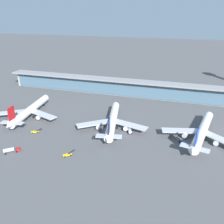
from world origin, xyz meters
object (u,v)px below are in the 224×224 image
at_px(airliner_right_stand, 202,131).
at_px(service_truck_under_wing_blue, 183,142).
at_px(airliner_centre_stand, 113,120).
at_px(service_truck_near_nose_yellow, 68,155).
at_px(service_truck_mid_apron_yellow, 35,132).
at_px(service_truck_by_tail_red, 11,150).
at_px(airliner_left_stand, 30,110).
at_px(service_truck_at_far_stand_red, 129,130).

bearing_deg(airliner_right_stand, service_truck_under_wing_blue, -140.32).
bearing_deg(airliner_centre_stand, service_truck_near_nose_yellow, -108.82).
bearing_deg(service_truck_mid_apron_yellow, airliner_right_stand, 12.97).
xyz_separation_m(airliner_right_stand, service_truck_by_tail_red, (-101.28, -47.20, -3.45)).
relative_size(airliner_left_stand, airliner_right_stand, 1.01).
bearing_deg(airliner_centre_stand, service_truck_under_wing_blue, -9.15).
distance_m(airliner_left_stand, airliner_right_stand, 120.02).
xyz_separation_m(airliner_right_stand, service_truck_near_nose_yellow, (-69.89, -40.83, -4.35)).
bearing_deg(service_truck_near_nose_yellow, airliner_centre_stand, 71.18).
bearing_deg(airliner_left_stand, airliner_centre_stand, 1.25).
xyz_separation_m(airliner_left_stand, service_truck_under_wing_blue, (109.25, -5.99, -4.35)).
bearing_deg(service_truck_at_far_stand_red, service_truck_mid_apron_yellow, -161.88).
xyz_separation_m(airliner_right_stand, service_truck_at_far_stand_red, (-44.09, -4.56, -3.45)).
relative_size(airliner_right_stand, service_truck_at_far_stand_red, 6.90).
distance_m(service_truck_under_wing_blue, service_truck_by_tail_red, 98.32).
relative_size(service_truck_under_wing_blue, service_truck_by_tail_red, 0.85).
bearing_deg(service_truck_at_far_stand_red, airliner_centre_stand, 166.26).
xyz_separation_m(airliner_left_stand, airliner_centre_stand, (63.49, 1.38, 0.00)).
bearing_deg(service_truck_near_nose_yellow, airliner_right_stand, 30.29).
bearing_deg(airliner_centre_stand, service_truck_by_tail_red, -134.44).
distance_m(airliner_right_stand, service_truck_mid_apron_yellow, 104.69).
bearing_deg(service_truck_near_nose_yellow, service_truck_mid_apron_yellow, 151.57).
bearing_deg(airliner_right_stand, service_truck_near_nose_yellow, -149.71).
distance_m(airliner_left_stand, service_truck_near_nose_yellow, 62.98).
height_order(airliner_centre_stand, airliner_right_stand, same).
bearing_deg(service_truck_under_wing_blue, airliner_left_stand, 176.86).
bearing_deg(service_truck_near_nose_yellow, airliner_left_stand, 142.88).
bearing_deg(service_truck_under_wing_blue, service_truck_by_tail_red, -157.08).
relative_size(airliner_centre_stand, service_truck_near_nose_yellow, 10.51).
distance_m(airliner_left_stand, service_truck_under_wing_blue, 109.50).
xyz_separation_m(service_truck_mid_apron_yellow, service_truck_at_far_stand_red, (57.84, 18.92, 0.90)).
xyz_separation_m(service_truck_under_wing_blue, service_truck_by_tail_red, (-90.55, -38.30, 0.90)).
bearing_deg(service_truck_by_tail_red, airliner_left_stand, 112.89).
xyz_separation_m(service_truck_mid_apron_yellow, service_truck_by_tail_red, (0.65, -23.71, 0.90)).
relative_size(service_truck_mid_apron_yellow, service_truck_at_far_stand_red, 0.73).
xyz_separation_m(service_truck_near_nose_yellow, service_truck_mid_apron_yellow, (-32.04, 17.35, 0.00)).
bearing_deg(service_truck_at_far_stand_red, service_truck_by_tail_red, -143.29).
height_order(airliner_centre_stand, service_truck_near_nose_yellow, airliner_centre_stand).
height_order(airliner_left_stand, service_truck_at_far_stand_red, airliner_left_stand).
bearing_deg(airliner_left_stand, airliner_right_stand, 1.39).
bearing_deg(service_truck_mid_apron_yellow, service_truck_at_far_stand_red, 18.12).
height_order(airliner_left_stand, airliner_right_stand, same).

